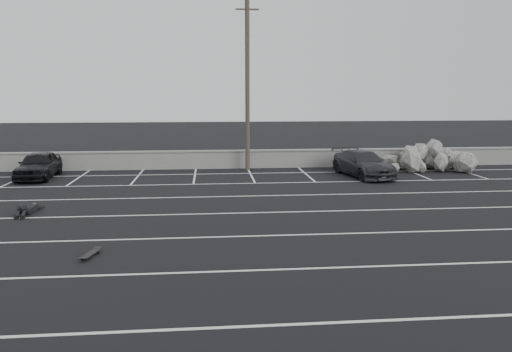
{
  "coord_description": "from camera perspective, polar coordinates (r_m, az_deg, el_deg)",
  "views": [
    {
      "loc": [
        -1.2,
        -14.85,
        4.41
      ],
      "look_at": [
        0.68,
        5.23,
        1.0
      ],
      "focal_mm": 35.0,
      "sensor_mm": 36.0,
      "label": 1
    }
  ],
  "objects": [
    {
      "name": "trash_bin",
      "position": [
        30.2,
        15.13,
        1.67
      ],
      "size": [
        0.65,
        0.65,
        0.82
      ],
      "rotation": [
        0.0,
        0.0,
        -0.24
      ],
      "color": "#28282A",
      "rests_on": "ground"
    },
    {
      "name": "ground",
      "position": [
        15.54,
        -0.71,
        -6.9
      ],
      "size": [
        120.0,
        120.0,
        0.0
      ],
      "primitive_type": "plane",
      "color": "black",
      "rests_on": "ground"
    },
    {
      "name": "riprap_pile",
      "position": [
        30.11,
        18.75,
        1.59
      ],
      "size": [
        4.98,
        3.74,
        1.32
      ],
      "color": "#A8A59E",
      "rests_on": "ground"
    },
    {
      "name": "stall_lines",
      "position": [
        19.79,
        -1.99,
        -3.28
      ],
      "size": [
        36.0,
        20.05,
        0.01
      ],
      "color": "silver",
      "rests_on": "ground"
    },
    {
      "name": "car_right",
      "position": [
        26.93,
        12.14,
        1.4
      ],
      "size": [
        2.72,
        4.89,
        1.34
      ],
      "primitive_type": "imported",
      "rotation": [
        0.0,
        0.0,
        0.19
      ],
      "color": "#25272C",
      "rests_on": "ground"
    },
    {
      "name": "skateboard",
      "position": [
        14.38,
        -18.41,
        -8.46
      ],
      "size": [
        0.4,
        0.84,
        0.1
      ],
      "rotation": [
        0.0,
        0.0,
        -0.25
      ],
      "color": "black",
      "rests_on": "ground"
    },
    {
      "name": "utility_pole",
      "position": [
        28.14,
        -0.99,
        10.36
      ],
      "size": [
        1.26,
        0.25,
        9.45
      ],
      "color": "#4C4238",
      "rests_on": "ground"
    },
    {
      "name": "car_left",
      "position": [
        28.02,
        -23.6,
        1.17
      ],
      "size": [
        1.76,
        4.12,
        1.39
      ],
      "primitive_type": "imported",
      "rotation": [
        0.0,
        0.0,
        0.03
      ],
      "color": "black",
      "rests_on": "ground"
    },
    {
      "name": "seawall",
      "position": [
        29.13,
        -2.96,
        1.97
      ],
      "size": [
        50.0,
        0.45,
        1.06
      ],
      "color": "gray",
      "rests_on": "ground"
    },
    {
      "name": "person",
      "position": [
        20.39,
        -24.42,
        -3.13
      ],
      "size": [
        0.89,
        2.24,
        0.45
      ],
      "primitive_type": null,
      "rotation": [
        0.0,
        0.0,
        -0.0
      ],
      "color": "black",
      "rests_on": "ground"
    }
  ]
}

